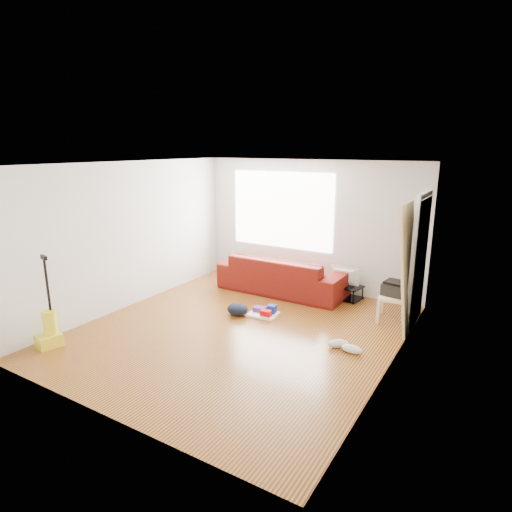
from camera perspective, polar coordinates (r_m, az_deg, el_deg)
The scene contains 13 objects.
room at distance 6.32m, azimuth -1.11°, elevation 0.84°, with size 4.51×5.01×2.51m.
sofa at distance 8.34m, azimuth 3.51°, elevation -4.77°, with size 2.44×0.95×0.71m, color #510D0C.
tv_stand at distance 8.11m, azimuth 11.47°, elevation -4.56°, with size 0.76×0.52×0.26m.
tv at distance 8.02m, azimuth 11.57°, elevation -2.64°, with size 0.56×0.07×0.33m, color black.
side_table at distance 7.21m, azimuth 18.26°, elevation -5.53°, with size 0.59×0.59×0.44m.
printer at distance 7.15m, azimuth 18.37°, elevation -4.17°, with size 0.48×0.39×0.23m.
bucket at distance 8.20m, azimuth 2.68°, elevation -5.09°, with size 0.31×0.31×0.31m, color #2746B7.
toilet_paper at distance 8.15m, azimuth 2.58°, elevation -3.65°, with size 0.12×0.12×0.11m, color white.
cleaning_tray at distance 7.19m, azimuth 1.12°, elevation -7.51°, with size 0.51×0.43×0.17m.
backpack at distance 7.22m, azimuth -2.46°, elevation -7.85°, with size 0.36×0.29×0.20m, color black.
sneakers at distance 6.15m, azimuth 11.77°, elevation -11.69°, with size 0.52×0.27×0.12m.
vacuum at distance 6.74m, azimuth -25.84°, elevation -8.83°, with size 0.34×0.37×1.31m.
door_panel at distance 7.06m, azimuth 18.95°, elevation -9.19°, with size 0.04×0.78×1.95m, color tan.
Camera 1 is at (3.35, -5.04, 2.74)m, focal length 30.00 mm.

